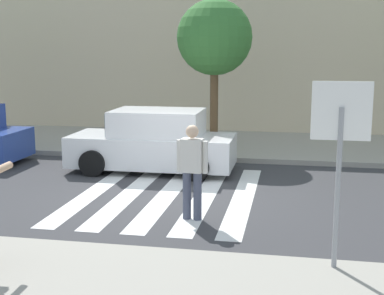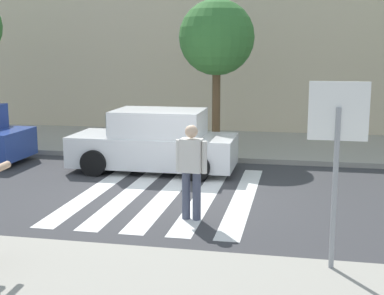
{
  "view_description": "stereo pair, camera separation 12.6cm",
  "coord_description": "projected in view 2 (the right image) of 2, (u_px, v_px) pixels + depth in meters",
  "views": [
    {
      "loc": [
        2.54,
        -10.5,
        3.04
      ],
      "look_at": [
        0.6,
        -0.2,
        1.1
      ],
      "focal_mm": 50.0,
      "sensor_mm": 36.0,
      "label": 1
    },
    {
      "loc": [
        2.67,
        -10.48,
        3.04
      ],
      "look_at": [
        0.6,
        -0.2,
        1.1
      ],
      "focal_mm": 50.0,
      "sensor_mm": 36.0,
      "label": 2
    }
  ],
  "objects": [
    {
      "name": "sidewalk_far",
      "position": [
        212.0,
        144.0,
        16.94
      ],
      "size": [
        60.0,
        4.8,
        0.14
      ],
      "primitive_type": "cube",
      "color": "#9E998C",
      "rests_on": "ground"
    },
    {
      "name": "crosswalk_stripe_4",
      "position": [
        243.0,
        198.0,
        11.05
      ],
      "size": [
        0.44,
        5.2,
        0.01
      ],
      "primitive_type": "cube",
      "color": "silver",
      "rests_on": "ground"
    },
    {
      "name": "ground_plane",
      "position": [
        166.0,
        196.0,
        11.17
      ],
      "size": [
        120.0,
        120.0,
        0.0
      ],
      "primitive_type": "plane",
      "color": "#38383A"
    },
    {
      "name": "crosswalk_stripe_1",
      "position": [
        132.0,
        192.0,
        11.52
      ],
      "size": [
        0.44,
        5.2,
        0.01
      ],
      "primitive_type": "cube",
      "color": "silver",
      "rests_on": "ground"
    },
    {
      "name": "stop_sign",
      "position": [
        337.0,
        134.0,
        6.88
      ],
      "size": [
        0.76,
        0.08,
        2.49
      ],
      "color": "gray",
      "rests_on": "sidewalk_near"
    },
    {
      "name": "crosswalk_stripe_2",
      "position": [
        168.0,
        194.0,
        11.36
      ],
      "size": [
        0.44,
        5.2,
        0.01
      ],
      "primitive_type": "cube",
      "color": "silver",
      "rests_on": "ground"
    },
    {
      "name": "street_tree_center",
      "position": [
        217.0,
        38.0,
        15.36
      ],
      "size": [
        2.18,
        2.18,
        4.32
      ],
      "color": "brown",
      "rests_on": "sidewalk_far"
    },
    {
      "name": "crosswalk_stripe_3",
      "position": [
        205.0,
        196.0,
        11.21
      ],
      "size": [
        0.44,
        5.2,
        0.01
      ],
      "primitive_type": "cube",
      "color": "silver",
      "rests_on": "ground"
    },
    {
      "name": "building_facade_far",
      "position": [
        231.0,
        29.0,
        20.51
      ],
      "size": [
        56.0,
        4.0,
        7.54
      ],
      "primitive_type": "cube",
      "color": "beige",
      "rests_on": "ground"
    },
    {
      "name": "pedestrian_crossing",
      "position": [
        191.0,
        167.0,
        9.5
      ],
      "size": [
        0.58,
        0.28,
        1.72
      ],
      "color": "#474C60",
      "rests_on": "ground"
    },
    {
      "name": "crosswalk_stripe_0",
      "position": [
        97.0,
        190.0,
        11.67
      ],
      "size": [
        0.44,
        5.2,
        0.01
      ],
      "primitive_type": "cube",
      "color": "silver",
      "rests_on": "ground"
    },
    {
      "name": "parked_car_white",
      "position": [
        155.0,
        142.0,
        13.42
      ],
      "size": [
        4.1,
        1.92,
        1.55
      ],
      "color": "white",
      "rests_on": "ground"
    }
  ]
}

